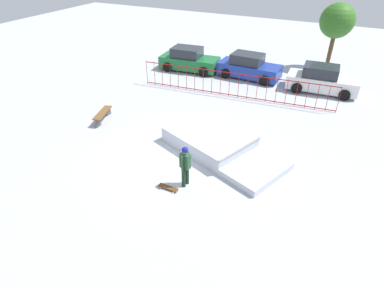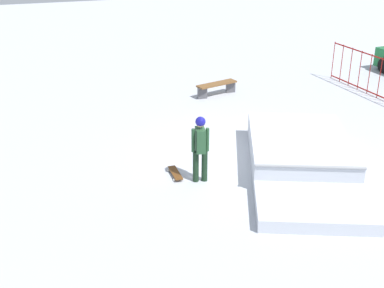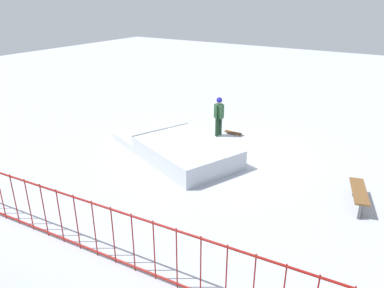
% 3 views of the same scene
% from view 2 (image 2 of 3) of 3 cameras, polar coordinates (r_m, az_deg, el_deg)
% --- Properties ---
extents(ground_plane, '(60.00, 60.00, 0.00)m').
position_cam_2_polar(ground_plane, '(14.39, 5.47, -1.16)').
color(ground_plane, '#B2B7C1').
extents(skate_ramp, '(5.98, 4.40, 0.74)m').
position_cam_2_polar(skate_ramp, '(13.71, 12.08, -1.50)').
color(skate_ramp, silver).
rests_on(skate_ramp, ground).
extents(skater, '(0.41, 0.44, 1.73)m').
position_cam_2_polar(skater, '(12.49, 0.93, -0.03)').
color(skater, black).
rests_on(skater, ground).
extents(skateboard, '(0.80, 0.27, 0.09)m').
position_cam_2_polar(skateboard, '(13.16, -1.87, -3.24)').
color(skateboard, '#593314').
rests_on(skateboard, ground).
extents(park_bench, '(0.82, 1.65, 0.48)m').
position_cam_2_polar(park_bench, '(19.03, 2.78, 6.44)').
color(park_bench, brown).
rests_on(park_bench, ground).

